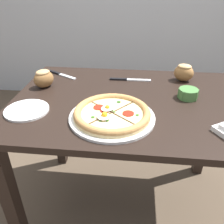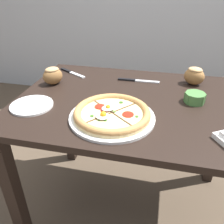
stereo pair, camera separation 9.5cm
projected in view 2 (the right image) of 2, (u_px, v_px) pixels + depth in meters
ground_plane at (128, 205)px, 1.49m from camera, size 12.00×12.00×0.00m
dining_table at (133, 122)px, 1.17m from camera, size 1.10×0.78×0.74m
pizza at (112, 114)px, 0.96m from camera, size 0.35×0.35×0.05m
ramekin_bowl at (195, 97)px, 1.08m from camera, size 0.10×0.10×0.05m
bread_piece_near at (53, 75)px, 1.24m from camera, size 0.13×0.13×0.09m
bread_piece_mid at (194, 76)px, 1.24m from camera, size 0.12×0.10×0.09m
knife_main at (72, 73)px, 1.40m from camera, size 0.19×0.12×0.01m
knife_spare at (138, 81)px, 1.29m from camera, size 0.23×0.02×0.01m
side_saucer at (32, 105)px, 1.05m from camera, size 0.19×0.19×0.01m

